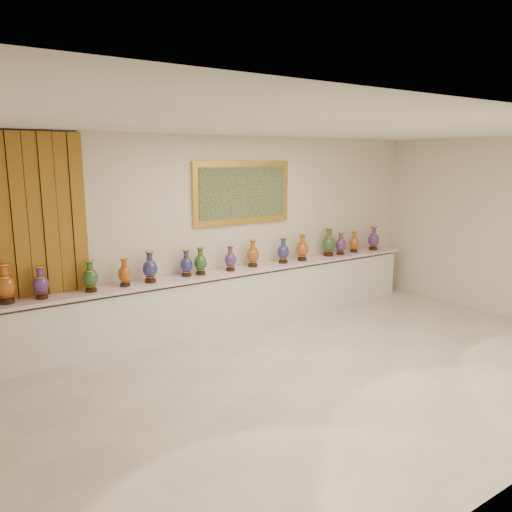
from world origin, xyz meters
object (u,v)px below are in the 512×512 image
(counter, at_px, (233,298))
(vase_2, at_px, (90,278))
(vase_0, at_px, (6,286))
(vase_1, at_px, (41,284))

(counter, relative_size, vase_2, 17.13)
(vase_0, bearing_deg, vase_1, -2.38)
(vase_0, relative_size, vase_2, 1.16)
(vase_1, height_order, vase_2, vase_2)
(vase_0, height_order, vase_1, vase_0)
(vase_0, bearing_deg, counter, 0.47)
(vase_0, distance_m, vase_2, 1.02)
(counter, height_order, vase_2, vase_2)
(counter, bearing_deg, vase_2, -178.60)
(counter, height_order, vase_0, vase_0)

